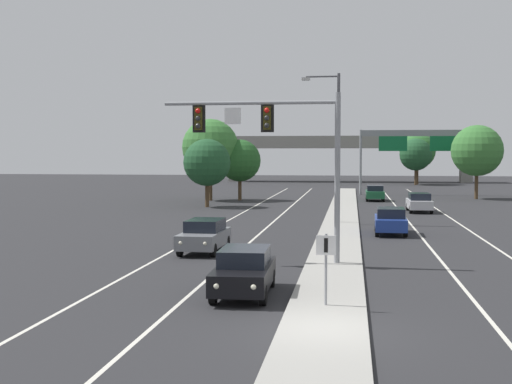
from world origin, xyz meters
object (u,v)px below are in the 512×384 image
at_px(highway_sign_gantry, 418,141).
at_px(tree_far_left_c, 240,161).
at_px(tree_far_left_b, 210,147).
at_px(median_sign_post, 326,259).
at_px(street_lamp_median, 335,138).
at_px(tree_far_left_a, 207,163).
at_px(car_receding_blue, 391,220).
at_px(tree_far_right_a, 477,151).
at_px(car_oncoming_black, 244,271).
at_px(car_oncoming_grey, 204,235).
at_px(car_receding_silver, 419,202).
at_px(overhead_signal_mast, 280,141).
at_px(tree_far_right_c, 418,151).
at_px(car_receding_green, 375,193).
at_px(tree_far_right_b, 416,155).

relative_size(highway_sign_gantry, tree_far_left_c, 2.14).
bearing_deg(tree_far_left_b, median_sign_post, -74.07).
relative_size(street_lamp_median, tree_far_left_a, 1.64).
distance_m(car_receding_blue, tree_far_right_a, 34.92).
relative_size(car_oncoming_black, highway_sign_gantry, 0.34).
bearing_deg(car_oncoming_grey, car_receding_silver, 62.86).
relative_size(overhead_signal_mast, highway_sign_gantry, 0.57).
relative_size(car_receding_blue, tree_far_left_a, 0.74).
relative_size(car_oncoming_grey, highway_sign_gantry, 0.34).
height_order(highway_sign_gantry, tree_far_right_c, tree_far_right_c).
bearing_deg(car_oncoming_grey, median_sign_post, -61.30).
bearing_deg(tree_far_left_b, tree_far_right_a, 12.62).
xyz_separation_m(car_receding_silver, car_receding_green, (-3.13, 13.00, 0.00)).
height_order(overhead_signal_mast, car_oncoming_black, overhead_signal_mast).
relative_size(median_sign_post, car_oncoming_grey, 0.49).
xyz_separation_m(car_oncoming_black, car_receding_silver, (9.04, 34.13, 0.00)).
distance_m(overhead_signal_mast, tree_far_left_c, 40.44).
relative_size(car_oncoming_black, tree_far_left_b, 0.55).
xyz_separation_m(car_receding_silver, highway_sign_gantry, (2.02, 23.07, 5.34)).
relative_size(car_receding_blue, tree_far_right_c, 0.57).
height_order(overhead_signal_mast, tree_far_right_b, overhead_signal_mast).
bearing_deg(car_oncoming_grey, overhead_signal_mast, -39.42).
distance_m(median_sign_post, car_receding_green, 49.10).
height_order(overhead_signal_mast, tree_far_left_c, overhead_signal_mast).
height_order(car_oncoming_grey, tree_far_left_b, tree_far_left_b).
xyz_separation_m(car_receding_blue, tree_far_left_a, (-15.07, 18.53, 3.15)).
relative_size(median_sign_post, car_receding_silver, 0.49).
bearing_deg(car_receding_green, car_oncoming_grey, -104.08).
xyz_separation_m(tree_far_right_b, tree_far_right_c, (0.42, 1.83, 0.59)).
relative_size(car_receding_green, tree_far_right_b, 0.64).
xyz_separation_m(median_sign_post, street_lamp_median, (-0.38, 25.58, 4.21)).
relative_size(overhead_signal_mast, tree_far_right_b, 1.08).
bearing_deg(highway_sign_gantry, car_oncoming_black, -100.95).
distance_m(car_oncoming_grey, car_receding_silver, 27.48).
bearing_deg(car_receding_silver, car_receding_green, 103.55).
relative_size(overhead_signal_mast, tree_far_left_c, 1.22).
distance_m(car_receding_green, tree_far_left_b, 17.26).
bearing_deg(tree_far_right_a, car_receding_blue, -107.88).
relative_size(car_oncoming_grey, tree_far_right_c, 0.57).
bearing_deg(street_lamp_median, car_oncoming_grey, -112.91).
bearing_deg(overhead_signal_mast, car_receding_blue, 66.11).
distance_m(car_receding_green, tree_far_right_c, 38.47).
bearing_deg(tree_far_left_c, tree_far_left_a, -99.28).
height_order(overhead_signal_mast, tree_far_right_a, tree_far_right_a).
bearing_deg(car_receding_blue, car_oncoming_black, -107.75).
xyz_separation_m(car_receding_blue, car_receding_silver, (3.16, 15.76, 0.00)).
height_order(car_receding_blue, tree_far_left_b, tree_far_left_b).
bearing_deg(highway_sign_gantry, car_oncoming_grey, -107.03).
height_order(overhead_signal_mast, car_receding_silver, overhead_signal_mast).
distance_m(car_receding_silver, highway_sign_gantry, 23.77).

